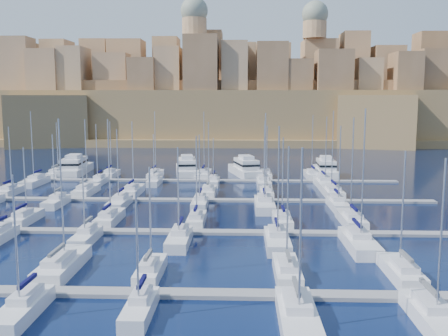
{
  "coord_description": "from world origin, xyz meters",
  "views": [
    {
      "loc": [
        7.43,
        -78.45,
        18.16
      ],
      "look_at": [
        4.42,
        6.0,
        6.63
      ],
      "focal_mm": 40.0,
      "sensor_mm": 36.0,
      "label": 1
    }
  ],
  "objects_px": {
    "motor_yacht_c": "(246,168)",
    "motor_yacht_d": "(326,169)",
    "motor_yacht_b": "(187,168)",
    "motor_yacht_a": "(75,167)",
    "sailboat_4": "(287,271)",
    "sailboat_2": "(63,265)"
  },
  "relations": [
    {
      "from": "motor_yacht_c",
      "to": "motor_yacht_d",
      "type": "height_order",
      "value": "same"
    },
    {
      "from": "motor_yacht_c",
      "to": "motor_yacht_b",
      "type": "bearing_deg",
      "value": 179.68
    },
    {
      "from": "motor_yacht_d",
      "to": "motor_yacht_a",
      "type": "bearing_deg",
      "value": 178.8
    },
    {
      "from": "motor_yacht_b",
      "to": "motor_yacht_c",
      "type": "xyz_separation_m",
      "value": [
        14.32,
        -0.08,
        0.0
      ]
    },
    {
      "from": "sailboat_4",
      "to": "motor_yacht_c",
      "type": "distance_m",
      "value": 70.28
    },
    {
      "from": "sailboat_2",
      "to": "motor_yacht_d",
      "type": "distance_m",
      "value": 79.04
    },
    {
      "from": "sailboat_4",
      "to": "motor_yacht_b",
      "type": "relative_size",
      "value": 0.81
    },
    {
      "from": "motor_yacht_a",
      "to": "motor_yacht_b",
      "type": "bearing_deg",
      "value": -1.26
    },
    {
      "from": "sailboat_2",
      "to": "motor_yacht_b",
      "type": "xyz_separation_m",
      "value": [
        5.69,
        69.32,
        0.95
      ]
    },
    {
      "from": "motor_yacht_b",
      "to": "motor_yacht_d",
      "type": "distance_m",
      "value": 33.48
    },
    {
      "from": "sailboat_2",
      "to": "motor_yacht_d",
      "type": "xyz_separation_m",
      "value": [
        39.16,
        68.65,
        0.95
      ]
    },
    {
      "from": "motor_yacht_a",
      "to": "motor_yacht_d",
      "type": "height_order",
      "value": "same"
    },
    {
      "from": "sailboat_2",
      "to": "motor_yacht_b",
      "type": "height_order",
      "value": "sailboat_2"
    },
    {
      "from": "motor_yacht_b",
      "to": "motor_yacht_a",
      "type": "bearing_deg",
      "value": 178.74
    },
    {
      "from": "motor_yacht_c",
      "to": "motor_yacht_a",
      "type": "bearing_deg",
      "value": 179.06
    },
    {
      "from": "motor_yacht_a",
      "to": "motor_yacht_d",
      "type": "bearing_deg",
      "value": -1.2
    },
    {
      "from": "motor_yacht_a",
      "to": "sailboat_2",
      "type": "bearing_deg",
      "value": -72.38
    },
    {
      "from": "motor_yacht_a",
      "to": "motor_yacht_d",
      "type": "xyz_separation_m",
      "value": [
        61.37,
        -1.28,
        0.0
      ]
    },
    {
      "from": "sailboat_4",
      "to": "motor_yacht_d",
      "type": "distance_m",
      "value": 71.28
    },
    {
      "from": "sailboat_2",
      "to": "sailboat_4",
      "type": "xyz_separation_m",
      "value": [
        23.75,
        -0.94,
        -0.04
      ]
    },
    {
      "from": "motor_yacht_a",
      "to": "motor_yacht_c",
      "type": "bearing_deg",
      "value": -0.94
    },
    {
      "from": "motor_yacht_d",
      "to": "motor_yacht_b",
      "type": "bearing_deg",
      "value": 178.86
    }
  ]
}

